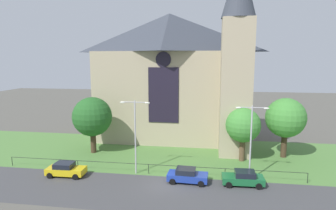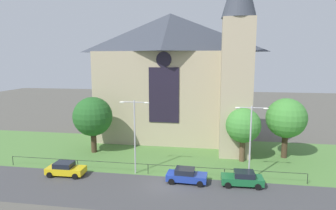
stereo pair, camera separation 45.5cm
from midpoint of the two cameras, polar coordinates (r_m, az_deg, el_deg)
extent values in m
plane|color=#56544C|center=(40.30, 1.42, -9.56)|extent=(160.00, 160.00, 0.00)
cube|color=#424244|center=(29.29, -1.61, -16.98)|extent=(120.00, 8.00, 0.01)
cube|color=#517F3D|center=(38.42, 1.05, -10.50)|extent=(120.00, 20.00, 0.01)
cube|color=tan|center=(47.70, 0.01, 1.99)|extent=(22.00, 12.00, 14.00)
pyramid|color=#383D47|center=(47.52, 0.01, 14.05)|extent=(22.00, 12.00, 6.00)
cube|color=black|center=(41.69, -1.22, 1.94)|extent=(4.40, 0.16, 8.00)
cylinder|color=black|center=(41.37, -1.24, 8.97)|extent=(2.20, 0.15, 2.20)
cube|color=tan|center=(39.13, 12.89, 3.16)|extent=(4.00, 4.00, 18.00)
cylinder|color=black|center=(33.34, -4.25, -11.62)|extent=(33.98, 0.05, 0.05)
cylinder|color=black|center=(40.63, -28.68, -9.73)|extent=(0.06, 0.07, 1.10)
cylinder|color=black|center=(36.27, -17.71, -11.23)|extent=(0.07, 0.07, 1.10)
cylinder|color=black|center=(33.54, -4.24, -12.50)|extent=(0.07, 0.07, 1.10)
cylinder|color=black|center=(32.83, 10.78, -13.13)|extent=(0.06, 0.07, 1.10)
cylinder|color=black|center=(34.28, 25.49, -12.90)|extent=(0.07, 0.07, 1.10)
cylinder|color=#423021|center=(41.74, -14.82, -7.01)|extent=(0.75, 0.75, 3.06)
sphere|color=#235B23|center=(40.92, -15.02, -2.23)|extent=(5.37, 5.37, 5.37)
cylinder|color=brown|center=(38.29, 14.07, -8.46)|extent=(0.69, 0.69, 3.03)
sphere|color=#428C38|center=(37.48, 14.26, -3.85)|extent=(4.36, 4.36, 4.36)
cylinder|color=#423021|center=(41.33, 21.59, -7.27)|extent=(0.74, 0.74, 3.39)
sphere|color=#428C38|center=(40.50, 21.89, -2.34)|extent=(5.15, 5.15, 5.15)
cylinder|color=#B2B2B7|center=(32.63, -6.86, -6.40)|extent=(0.16, 0.16, 8.40)
cylinder|color=#B2B2B7|center=(32.00, -8.20, 0.58)|extent=(1.40, 0.10, 0.10)
cylinder|color=#B2B2B7|center=(31.62, -5.77, 0.53)|extent=(1.40, 0.10, 0.10)
ellipsoid|color=white|center=(32.21, -9.39, 0.52)|extent=(0.57, 0.26, 0.20)
ellipsoid|color=white|center=(31.47, -4.53, 0.42)|extent=(0.57, 0.26, 0.20)
cylinder|color=#B2B2B7|center=(31.81, 15.60, -7.35)|extent=(0.16, 0.16, 8.11)
cylinder|color=#B2B2B7|center=(30.89, 14.61, -0.46)|extent=(1.40, 0.10, 0.10)
cylinder|color=#B2B2B7|center=(31.07, 17.18, -0.52)|extent=(1.40, 0.10, 0.10)
ellipsoid|color=white|center=(30.83, 13.31, -0.52)|extent=(0.57, 0.26, 0.20)
ellipsoid|color=white|center=(31.19, 18.45, -0.64)|extent=(0.57, 0.26, 0.20)
cube|color=gold|center=(34.85, -19.80, -12.08)|extent=(4.25, 1.91, 0.70)
cube|color=black|center=(34.73, -20.16, -11.07)|extent=(2.04, 1.65, 0.55)
cylinder|color=black|center=(35.10, -16.91, -12.28)|extent=(0.65, 0.24, 0.64)
cylinder|color=black|center=(33.59, -18.18, -13.33)|extent=(0.65, 0.24, 0.64)
cylinder|color=black|center=(36.35, -21.24, -11.76)|extent=(0.65, 0.24, 0.64)
cylinder|color=black|center=(34.89, -22.66, -12.73)|extent=(0.65, 0.24, 0.64)
cube|color=#1E3899|center=(31.39, 3.47, -13.93)|extent=(4.28, 1.99, 0.70)
cube|color=black|center=(31.18, 3.11, -12.85)|extent=(2.07, 1.69, 0.55)
cylinder|color=black|center=(32.18, 6.36, -13.93)|extent=(0.65, 0.25, 0.64)
cylinder|color=black|center=(30.54, 6.06, -15.23)|extent=(0.65, 0.25, 0.64)
cylinder|color=black|center=(32.53, 1.05, -13.62)|extent=(0.65, 0.25, 0.64)
cylinder|color=black|center=(30.90, 0.44, -14.88)|extent=(0.65, 0.25, 0.64)
cube|color=#196033|center=(31.60, 14.10, -14.03)|extent=(4.26, 1.94, 0.70)
cube|color=black|center=(31.39, 14.52, -12.98)|extent=(2.05, 1.67, 0.55)
cylinder|color=black|center=(30.73, 11.48, -15.21)|extent=(0.65, 0.24, 0.64)
cylinder|color=black|center=(32.38, 11.21, -13.91)|extent=(0.65, 0.24, 0.64)
cylinder|color=black|center=(31.13, 17.08, -15.11)|extent=(0.65, 0.24, 0.64)
cylinder|color=black|center=(32.76, 16.50, -13.84)|extent=(0.65, 0.24, 0.64)
camera|label=1|loc=(0.23, -90.35, -0.06)|focal=30.90mm
camera|label=2|loc=(0.23, 89.65, 0.06)|focal=30.90mm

